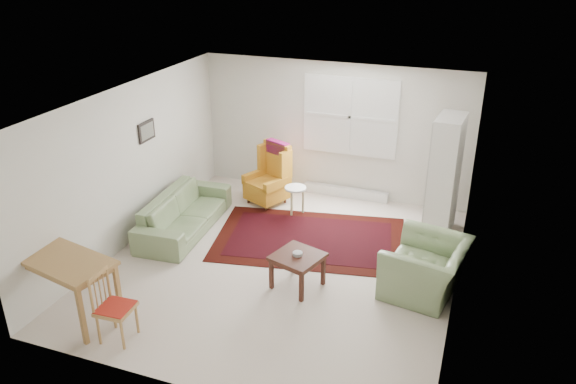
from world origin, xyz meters
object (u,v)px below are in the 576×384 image
(desk, at_px, (67,287))
(desk_chair, at_px, (115,307))
(coffee_table, at_px, (297,271))
(wingback_chair, at_px, (266,174))
(sofa, at_px, (184,206))
(stool, at_px, (295,200))
(cabinet, at_px, (445,176))
(armchair, at_px, (426,263))

(desk, distance_m, desk_chair, 0.88)
(coffee_table, bearing_deg, wingback_chair, 120.89)
(sofa, height_order, stool, sofa)
(desk, bearing_deg, stool, 65.48)
(stool, distance_m, desk_chair, 4.08)
(cabinet, bearing_deg, desk_chair, -123.86)
(coffee_table, distance_m, stool, 2.31)
(sofa, relative_size, stool, 4.22)
(coffee_table, bearing_deg, sofa, 157.59)
(wingback_chair, distance_m, desk, 4.16)
(sofa, bearing_deg, coffee_table, -116.26)
(coffee_table, xyz_separation_m, cabinet, (1.67, 2.34, 0.74))
(sofa, height_order, armchair, armchair)
(wingback_chair, relative_size, desk_chair, 1.24)
(sofa, xyz_separation_m, armchair, (3.99, -0.47, 0.02))
(wingback_chair, relative_size, coffee_table, 1.83)
(stool, xyz_separation_m, desk, (-1.73, -3.80, 0.17))
(stool, relative_size, desk_chair, 0.55)
(stool, bearing_deg, sofa, -141.38)
(desk, bearing_deg, desk_chair, -12.04)
(armchair, bearing_deg, sofa, -86.74)
(cabinet, bearing_deg, armchair, -85.02)
(coffee_table, height_order, desk, desk)
(wingback_chair, height_order, cabinet, cabinet)
(sofa, relative_size, coffee_table, 3.46)
(armchair, relative_size, cabinet, 0.58)
(wingback_chair, bearing_deg, desk_chair, -68.70)
(sofa, distance_m, wingback_chair, 1.69)
(stool, height_order, desk, desk)
(coffee_table, relative_size, cabinet, 0.31)
(sofa, xyz_separation_m, coffee_table, (2.32, -0.96, -0.18))
(cabinet, relative_size, desk_chair, 2.17)
(cabinet, xyz_separation_m, desk, (-4.20, -3.96, -0.56))
(coffee_table, bearing_deg, desk_chair, -132.66)
(cabinet, distance_m, desk_chair, 5.35)
(stool, bearing_deg, desk_chair, -102.37)
(sofa, bearing_deg, cabinet, -74.73)
(armchair, bearing_deg, wingback_chair, -111.54)
(armchair, distance_m, wingback_chair, 3.64)
(sofa, bearing_deg, desk, 171.55)
(sofa, xyz_separation_m, desk_chair, (0.65, -2.76, 0.02))
(sofa, relative_size, armchair, 1.86)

